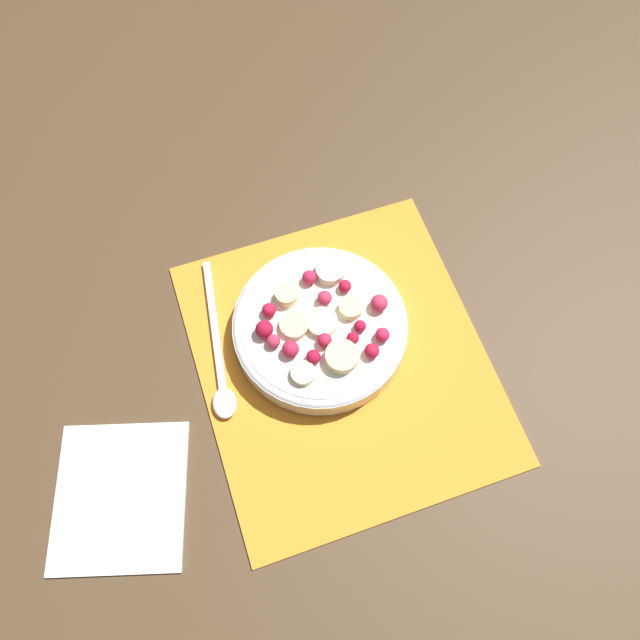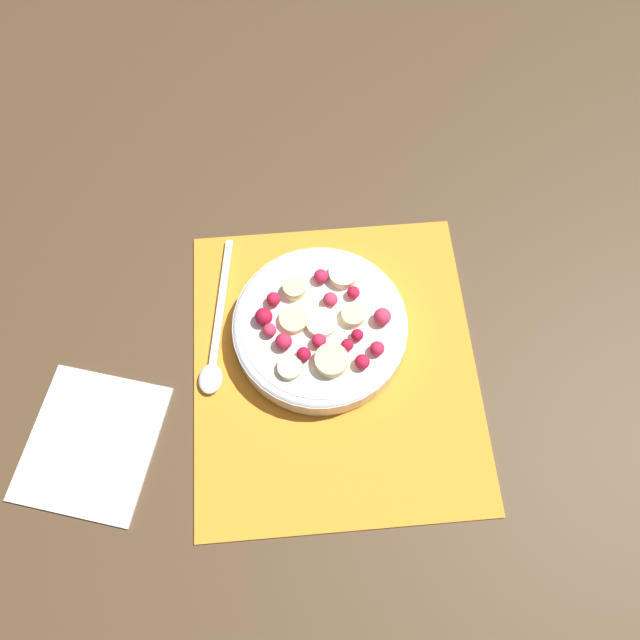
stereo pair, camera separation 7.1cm
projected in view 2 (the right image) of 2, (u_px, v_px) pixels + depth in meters
ground_plane at (335, 366)px, 0.74m from camera, size 3.00×3.00×0.00m
placemat at (335, 365)px, 0.74m from camera, size 0.38×0.33×0.01m
fruit_bowl at (320, 327)px, 0.73m from camera, size 0.20×0.20×0.05m
spoon at (215, 344)px, 0.74m from camera, size 0.21×0.05×0.01m
napkin at (91, 442)px, 0.70m from camera, size 0.19×0.18×0.01m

